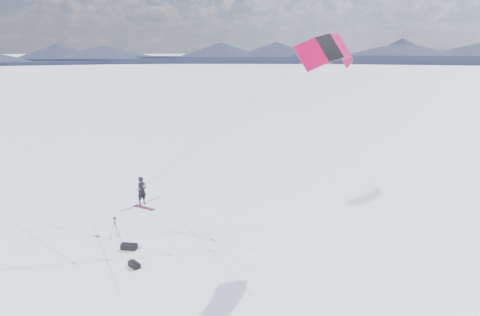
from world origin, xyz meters
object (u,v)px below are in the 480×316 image
Objects in this scene: snowboard at (144,208)px; gear_bag_a at (129,246)px; tripod at (115,225)px; snowkiter at (143,204)px; gear_bag_b at (134,264)px.

gear_bag_a is (3.87, -4.95, 0.13)m from snowboard.
tripod is at bearing 136.64° from gear_bag_a.
snowkiter is 2.11× the size of gear_bag_a.
tripod reaches higher than snowkiter.
gear_bag_b is (1.66, -1.26, -0.02)m from gear_bag_a.
snowkiter reaches higher than gear_bag_b.
snowkiter is at bearing 148.73° from gear_bag_b.
gear_bag_b is (3.29, -1.85, -0.64)m from tripod.
snowkiter is 1.54× the size of tripod.
snowkiter is 9.06m from gear_bag_b.
snowkiter is 7.02m from gear_bag_a.
snowboard is 1.89× the size of gear_bag_a.
tripod is at bearing 166.77° from gear_bag_b.
tripod reaches higher than snowboard.
gear_bag_a is at bearing -29.07° from tripod.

